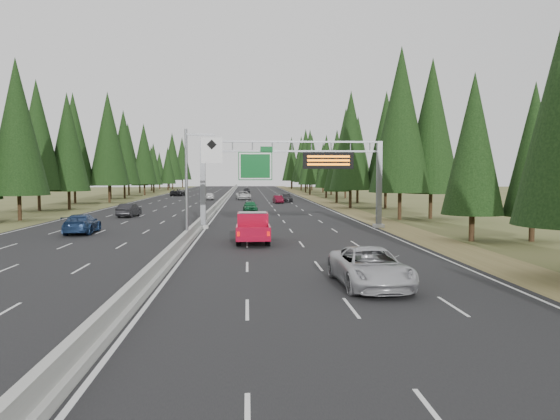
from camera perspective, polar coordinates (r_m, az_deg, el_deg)
The scene contains 20 objects.
ground at distance 15.19m, azimuth -20.29°, elevation -15.29°, with size 400.00×400.00×0.00m, color #4E5628.
road at distance 93.95m, azimuth -6.06°, elevation 0.76°, with size 32.00×260.00×0.08m, color black.
shoulder_right at distance 94.83m, azimuth 4.75°, elevation 0.79°, with size 3.60×260.00×0.06m, color olive.
shoulder_left at distance 96.42m, azimuth -16.69°, elevation 0.70°, with size 3.60×260.00×0.06m, color #4E5628.
median_barrier at distance 93.94m, azimuth -6.06°, elevation 0.99°, with size 0.70×260.00×0.85m.
sign_gantry at distance 48.84m, azimuth 2.01°, elevation 4.18°, with size 16.75×0.98×7.80m.
hov_sign_pole at distance 38.87m, azimuth -8.91°, elevation 3.45°, with size 2.80×0.50×8.00m.
tree_row_right at distance 88.31m, azimuth 8.19°, elevation 6.62°, with size 11.89×238.66×18.55m.
tree_row_left at distance 87.32m, azimuth -21.00°, elevation 6.59°, with size 12.19×241.16×18.90m.
silver_minivan at distance 23.86m, azimuth 9.41°, elevation -5.92°, with size 2.75×5.97×1.66m, color #B1B2B6.
red_pickup at distance 38.97m, azimuth -2.86°, elevation -1.65°, with size 2.28×6.39×2.08m.
car_ahead_green at distance 69.52m, azimuth -3.13°, elevation 0.37°, with size 1.72×4.28×1.46m, color #155E32.
car_ahead_dkred at distance 91.09m, azimuth -0.20°, elevation 1.12°, with size 1.37×3.92×1.29m, color #540C1B.
car_ahead_dkgrey at distance 95.42m, azimuth 0.68°, elevation 1.27°, with size 1.95×4.79×1.39m, color black.
car_ahead_white at distance 104.43m, azimuth -3.85°, elevation 1.54°, with size 2.66×5.76×1.60m, color silver.
car_ahead_far at distance 141.56m, azimuth -3.52°, elevation 2.07°, with size 1.61×3.99×1.36m, color black.
car_onc_near at distance 64.24m, azimuth -15.50°, elevation -0.01°, with size 1.61×4.61×1.52m, color black.
car_onc_blue at distance 47.28m, azimuth -20.00°, elevation -1.35°, with size 2.23×5.49×1.59m, color navy.
car_onc_white at distance 103.88m, azimuth -7.35°, elevation 1.45°, with size 1.65×4.11×1.40m, color silver.
car_onc_far at distance 124.38m, azimuth -10.60°, elevation 1.83°, with size 2.66×5.76×1.60m, color black.
Camera 1 is at (4.26, -13.73, 4.90)m, focal length 35.00 mm.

